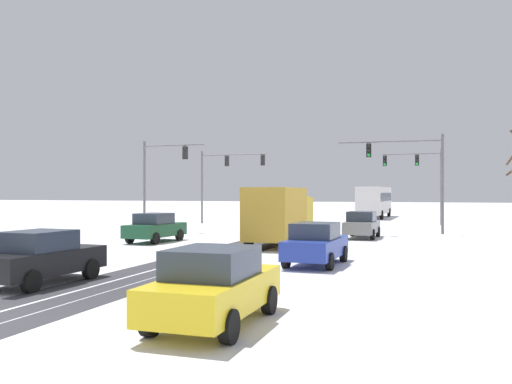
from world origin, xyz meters
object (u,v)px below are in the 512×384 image
car_grey_lead (362,225)px  car_blue_third (316,244)px  car_yellow_cab_sixth (214,286)px  car_dark_green_second (155,227)px  bus_oncoming (375,200)px  traffic_signal_near_right (412,166)px  traffic_signal_near_left (160,170)px  traffic_signal_far_right (420,171)px  traffic_signal_far_left (224,171)px  box_truck_delivery (280,214)px  car_black_fourth (41,257)px

car_grey_lead → car_blue_third: 12.82m
car_yellow_cab_sixth → car_dark_green_second: bearing=123.1°
bus_oncoming → car_yellow_cab_sixth: bearing=-87.6°
traffic_signal_near_right → traffic_signal_near_left: same height
traffic_signal_far_right → car_grey_lead: 15.90m
car_grey_lead → traffic_signal_near_right: bearing=47.3°
traffic_signal_far_left → bus_oncoming: traffic_signal_far_left is taller
box_truck_delivery → traffic_signal_far_left: bearing=120.9°
box_truck_delivery → bus_oncoming: bearing=87.7°
car_blue_third → car_black_fourth: bearing=-135.4°
car_dark_green_second → car_blue_third: bearing=-31.3°
traffic_signal_near_left → car_grey_lead: 14.92m
car_yellow_cab_sixth → traffic_signal_near_left: bearing=121.3°
car_dark_green_second → car_black_fourth: (3.61, -13.29, 0.00)m
traffic_signal_far_left → car_blue_third: size_ratio=1.57×
traffic_signal_near_left → car_yellow_cab_sixth: traffic_signal_near_left is taller
traffic_signal_far_left → traffic_signal_far_right: same height
car_dark_green_second → box_truck_delivery: (7.09, 0.68, 0.82)m
traffic_signal_far_right → bus_oncoming: (-5.16, 11.83, -2.61)m
box_truck_delivery → car_blue_third: bearing=-64.0°
car_blue_third → traffic_signal_far_left: bearing=119.5°
car_dark_green_second → box_truck_delivery: 7.17m
car_grey_lead → box_truck_delivery: 6.76m
traffic_signal_far_right → box_truck_delivery: size_ratio=0.87×
car_black_fourth → car_yellow_cab_sixth: 7.51m
car_grey_lead → box_truck_delivery: (-3.51, -5.72, 0.82)m
car_yellow_cab_sixth → car_blue_third: bearing=89.8°
traffic_signal_far_left → car_yellow_cab_sixth: bearing=-68.1°
traffic_signal_near_right → box_truck_delivery: bearing=-125.8°
traffic_signal_far_right → car_grey_lead: bearing=-101.1°
traffic_signal_far_right → car_black_fourth: 36.43m
traffic_signal_near_left → car_grey_lead: (14.45, -1.10, -3.54)m
car_black_fourth → bus_oncoming: bearing=84.1°
traffic_signal_near_left → traffic_signal_far_right: bearing=38.9°
traffic_signal_near_left → car_yellow_cab_sixth: 27.93m
traffic_signal_far_left → car_yellow_cab_sixth: traffic_signal_far_left is taller
traffic_signal_near_right → traffic_signal_near_left: 17.38m
traffic_signal_far_left → car_grey_lead: (13.58, -11.08, -3.84)m
car_dark_green_second → bus_oncoming: bus_oncoming is taller
car_grey_lead → car_black_fourth: size_ratio=0.99×
traffic_signal_far_left → car_yellow_cab_sixth: size_ratio=1.58×
traffic_signal_far_right → box_truck_delivery: 22.05m
car_yellow_cab_sixth → traffic_signal_far_right: bearing=85.4°
traffic_signal_far_left → traffic_signal_far_right: size_ratio=1.00×
car_yellow_cab_sixth → bus_oncoming: bus_oncoming is taller
traffic_signal_far_right → traffic_signal_near_right: (-0.16, -12.10, -0.13)m
traffic_signal_far_left → car_grey_lead: 17.95m
traffic_signal_near_left → car_yellow_cab_sixth: bearing=-58.7°
car_dark_green_second → car_grey_lead: bearing=31.1°
car_grey_lead → bus_oncoming: bearing=94.6°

